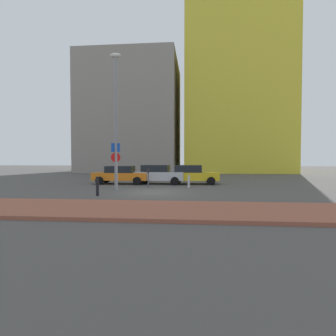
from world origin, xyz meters
The scene contains 12 objects.
ground_plane centered at (0.00, 0.00, 0.00)m, with size 120.00×120.00×0.00m, color #4C4947.
sidewalk_brick centered at (0.00, -6.25, 0.07)m, with size 40.00×3.97×0.14m, color #93513D.
parked_car_orange centered at (-3.36, 5.30, 0.75)m, with size 4.39×1.92×1.44m.
parked_car_silver centered at (-0.31, 5.56, 0.80)m, with size 4.03×2.13×1.52m.
parked_car_yellow centered at (2.28, 5.73, 0.79)m, with size 4.20×2.00×1.52m.
parking_sign_post centered at (-2.42, 0.58, 1.93)m, with size 0.59×0.19×3.05m.
parking_meter centered at (-0.67, 2.62, 0.87)m, with size 0.18×0.14×1.34m.
street_lamp centered at (-2.41, 0.63, 5.00)m, with size 0.70×0.36×8.70m.
traffic_bollard_near centered at (2.17, 2.69, 0.45)m, with size 0.16×0.16×0.90m, color #B7B7BC.
traffic_bollard_mid centered at (-2.73, -1.95, 0.53)m, with size 0.17×0.17×1.06m, color black.
building_colorful_midrise centered at (8.58, 29.98, 14.00)m, with size 15.05×17.52×28.00m, color gold.
building_under_construction centered at (-7.27, 27.96, 8.57)m, with size 14.03×15.36×17.13m, color gray.
Camera 1 is at (2.69, -17.20, 2.08)m, focal length 30.62 mm.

